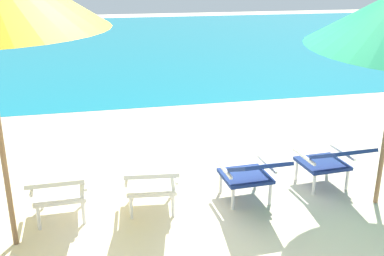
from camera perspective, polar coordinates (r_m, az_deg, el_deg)
ground_plane at (r=8.91m, az=-5.41°, el=3.09°), size 40.00×40.00×0.00m
ocean_band at (r=17.44m, az=-9.47°, el=10.86°), size 40.00×18.00×0.01m
lounge_chair_far_left at (r=4.73m, az=-16.55°, el=-7.47°), size 0.56×0.88×0.68m
lounge_chair_near_left at (r=4.72m, az=-5.18°, el=-6.77°), size 0.63×0.93×0.68m
lounge_chair_near_right at (r=4.94m, az=7.56°, el=-5.58°), size 0.57×0.89×0.68m
lounge_chair_far_right at (r=5.47m, az=17.27°, el=-3.82°), size 0.58×0.90×0.68m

